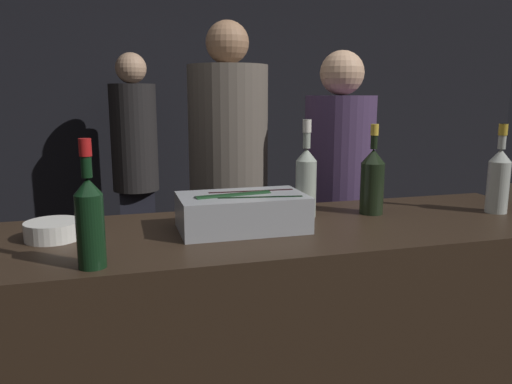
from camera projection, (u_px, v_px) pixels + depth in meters
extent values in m
cube|color=black|center=(173.00, 105.00, 3.96)|extent=(6.40, 0.06, 2.80)
cube|color=#2D2116|center=(258.00, 368.00, 1.79)|extent=(2.28, 0.66, 1.03)
cube|color=#9EA0A5|center=(242.00, 212.00, 1.67)|extent=(0.42, 0.25, 0.12)
cylinder|color=black|center=(260.00, 206.00, 1.62)|extent=(0.28, 0.11, 0.06)
cylinder|color=#143319|center=(233.00, 204.00, 1.65)|extent=(0.27, 0.11, 0.07)
cylinder|color=black|center=(251.00, 200.00, 1.72)|extent=(0.30, 0.08, 0.06)
cylinder|color=silver|center=(53.00, 230.00, 1.56)|extent=(0.17, 0.17, 0.06)
cylinder|color=gray|center=(52.00, 223.00, 1.56)|extent=(0.14, 0.14, 0.01)
cylinder|color=black|center=(372.00, 189.00, 1.89)|extent=(0.09, 0.09, 0.19)
cone|color=black|center=(373.00, 156.00, 1.86)|extent=(0.09, 0.09, 0.05)
cylinder|color=black|center=(374.00, 137.00, 1.85)|extent=(0.03, 0.03, 0.09)
cylinder|color=gold|center=(375.00, 130.00, 1.84)|extent=(0.03, 0.03, 0.04)
cylinder|color=black|center=(91.00, 231.00, 1.29)|extent=(0.07, 0.07, 0.19)
cone|color=black|center=(88.00, 186.00, 1.27)|extent=(0.07, 0.07, 0.04)
cylinder|color=black|center=(86.00, 158.00, 1.25)|extent=(0.03, 0.03, 0.10)
cylinder|color=red|center=(85.00, 147.00, 1.25)|extent=(0.03, 0.03, 0.04)
cylinder|color=#9EA899|center=(306.00, 189.00, 1.84)|extent=(0.08, 0.08, 0.21)
cone|color=#9EA899|center=(306.00, 155.00, 1.81)|extent=(0.08, 0.08, 0.05)
cylinder|color=#9EA899|center=(307.00, 134.00, 1.80)|extent=(0.03, 0.03, 0.10)
cylinder|color=white|center=(307.00, 126.00, 1.79)|extent=(0.03, 0.03, 0.05)
cylinder|color=#B2B7AD|center=(498.00, 187.00, 1.90)|extent=(0.08, 0.08, 0.20)
cone|color=#B2B7AD|center=(501.00, 155.00, 1.88)|extent=(0.08, 0.08, 0.05)
cylinder|color=#B2B7AD|center=(503.00, 137.00, 1.87)|extent=(0.03, 0.03, 0.09)
cylinder|color=gold|center=(503.00, 130.00, 1.86)|extent=(0.03, 0.03, 0.04)
cube|color=black|center=(230.00, 296.00, 2.65)|extent=(0.30, 0.22, 0.85)
cylinder|color=#60564C|center=(228.00, 144.00, 2.49)|extent=(0.40, 0.40, 0.77)
sphere|color=#997051|center=(227.00, 43.00, 2.40)|extent=(0.21, 0.21, 0.21)
cube|color=black|center=(334.00, 310.00, 2.58)|extent=(0.26, 0.19, 0.77)
cylinder|color=#473356|center=(339.00, 169.00, 2.44)|extent=(0.34, 0.34, 0.71)
sphere|color=tan|center=(342.00, 73.00, 2.35)|extent=(0.21, 0.21, 0.21)
cube|color=black|center=(139.00, 244.00, 3.63)|extent=(0.24, 0.18, 0.81)
cylinder|color=black|center=(134.00, 138.00, 3.49)|extent=(0.32, 0.32, 0.74)
sphere|color=tan|center=(131.00, 68.00, 3.39)|extent=(0.21, 0.21, 0.21)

